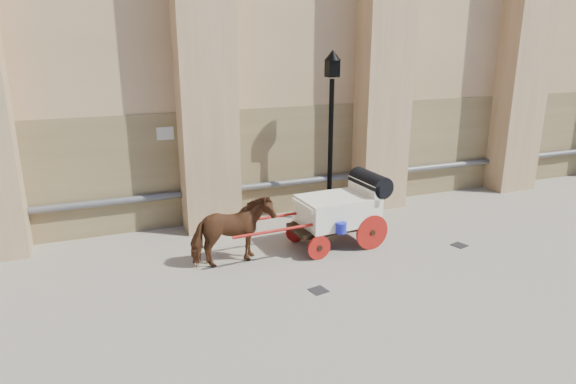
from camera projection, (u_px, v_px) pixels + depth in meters
name	position (u px, v px, depth m)	size (l,w,h in m)	color
ground	(300.00, 278.00, 10.67)	(90.00, 90.00, 0.00)	gray
horse	(232.00, 232.00, 11.10)	(0.81, 1.78, 1.50)	brown
carriage	(342.00, 208.00, 12.16)	(3.96, 1.46, 1.71)	black
street_lamp	(331.00, 133.00, 13.34)	(0.42, 0.42, 4.50)	black
drain_grate_near	(319.00, 290.00, 10.12)	(0.32, 0.32, 0.01)	black
drain_grate_far	(459.00, 245.00, 12.31)	(0.32, 0.32, 0.01)	black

